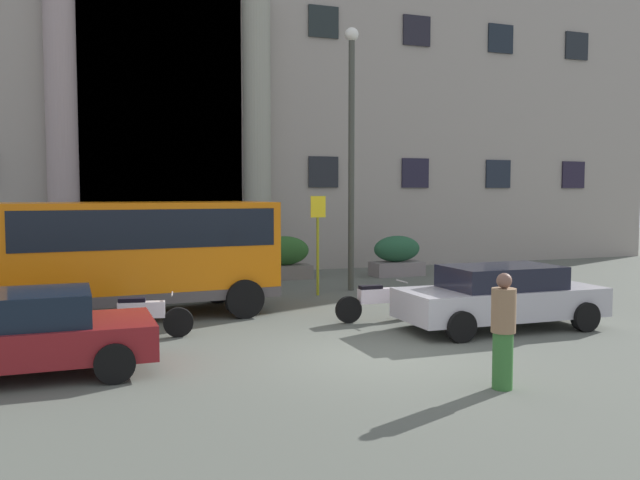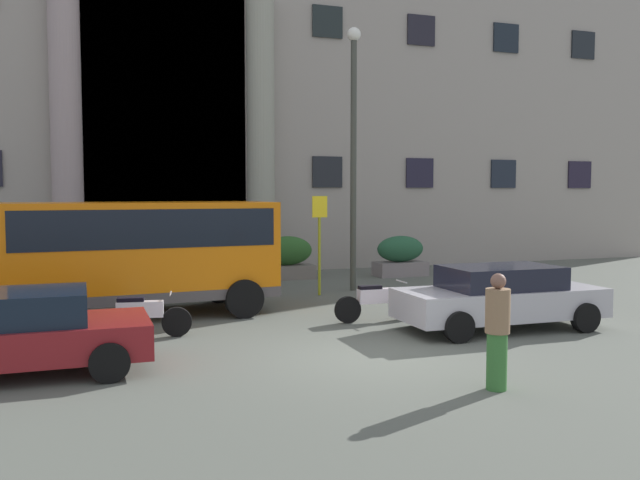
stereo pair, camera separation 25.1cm
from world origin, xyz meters
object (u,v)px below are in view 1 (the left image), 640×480
object	(u,v)px
hedge_planter_far_east	(284,258)
motorcycle_near_kerb	(376,301)
parked_coupe_end	(501,296)
lamppost_plaza_centre	(351,139)
hedge_planter_east	(397,256)
scooter_by_planter	(526,290)
bus_stop_sign	(318,234)
parked_estate_mid	(15,333)
hedge_planter_entrance_right	(42,271)
orange_minibus	(142,248)
pedestrian_man_red_shirt	(503,331)
motorcycle_far_end	(139,316)

from	to	relation	value
hedge_planter_far_east	motorcycle_near_kerb	distance (m)	7.82
parked_coupe_end	lamppost_plaza_centre	bearing A→B (deg)	97.64
hedge_planter_east	scooter_by_planter	size ratio (longest dim) A/B	0.90
bus_stop_sign	lamppost_plaza_centre	xyz separation A→B (m)	(1.27, 0.58, 2.74)
bus_stop_sign	parked_coupe_end	xyz separation A→B (m)	(2.03, -5.75, -1.03)
parked_estate_mid	parked_coupe_end	bearing A→B (deg)	2.81
motorcycle_near_kerb	lamppost_plaza_centre	distance (m)	6.28
hedge_planter_far_east	parked_estate_mid	size ratio (longest dim) A/B	0.43
motorcycle_near_kerb	hedge_planter_entrance_right	bearing A→B (deg)	135.81
bus_stop_sign	parked_coupe_end	bearing A→B (deg)	-70.57
hedge_planter_entrance_right	lamppost_plaza_centre	world-z (taller)	lamppost_plaza_centre
orange_minibus	motorcycle_near_kerb	world-z (taller)	orange_minibus
pedestrian_man_red_shirt	hedge_planter_entrance_right	bearing A→B (deg)	-59.15
orange_minibus	hedge_planter_far_east	xyz separation A→B (m)	(5.15, 5.33, -0.91)
parked_coupe_end	pedestrian_man_red_shirt	bearing A→B (deg)	-124.40
hedge_planter_entrance_right	scooter_by_planter	distance (m)	13.51
motorcycle_far_end	scooter_by_planter	distance (m)	9.45
pedestrian_man_red_shirt	lamppost_plaza_centre	distance (m)	10.85
lamppost_plaza_centre	hedge_planter_east	bearing A→B (deg)	42.53
parked_coupe_end	pedestrian_man_red_shirt	size ratio (longest dim) A/B	2.57
hedge_planter_entrance_right	bus_stop_sign	bearing A→B (deg)	-23.88
scooter_by_planter	lamppost_plaza_centre	distance (m)	6.65
hedge_planter_entrance_right	pedestrian_man_red_shirt	world-z (taller)	pedestrian_man_red_shirt
hedge_planter_far_east	motorcycle_near_kerb	bearing A→B (deg)	-92.02
pedestrian_man_red_shirt	hedge_planter_far_east	bearing A→B (deg)	-90.40
parked_coupe_end	motorcycle_near_kerb	xyz separation A→B (m)	(-2.13, 1.70, -0.24)
orange_minibus	bus_stop_sign	world-z (taller)	bus_stop_sign
orange_minibus	bus_stop_sign	xyz separation A→B (m)	(4.98, 1.57, 0.12)
hedge_planter_entrance_right	lamppost_plaza_centre	bearing A→B (deg)	-17.19
hedge_planter_far_east	scooter_by_planter	world-z (taller)	hedge_planter_far_east
lamppost_plaza_centre	hedge_planter_far_east	bearing A→B (deg)	109.00
bus_stop_sign	hedge_planter_entrance_right	bearing A→B (deg)	156.12
hedge_planter_far_east	parked_coupe_end	xyz separation A→B (m)	(1.85, -9.51, 0.00)
scooter_by_planter	parked_coupe_end	bearing A→B (deg)	-152.65
parked_estate_mid	scooter_by_planter	size ratio (longest dim) A/B	2.12
hedge_planter_far_east	lamppost_plaza_centre	world-z (taller)	lamppost_plaza_centre
hedge_planter_far_east	motorcycle_far_end	world-z (taller)	hedge_planter_far_east
bus_stop_sign	hedge_planter_entrance_right	world-z (taller)	bus_stop_sign
orange_minibus	scooter_by_planter	size ratio (longest dim) A/B	3.10
hedge_planter_far_east	parked_estate_mid	world-z (taller)	hedge_planter_far_east
orange_minibus	lamppost_plaza_centre	xyz separation A→B (m)	(6.25, 2.16, 2.87)
hedge_planter_far_east	lamppost_plaza_centre	xyz separation A→B (m)	(1.09, -3.17, 3.77)
scooter_by_planter	motorcycle_near_kerb	world-z (taller)	same
lamppost_plaza_centre	parked_coupe_end	bearing A→B (deg)	-83.17
hedge_planter_east	motorcycle_far_end	bearing A→B (deg)	-142.36
parked_coupe_end	hedge_planter_east	bearing A→B (deg)	77.56
motorcycle_near_kerb	lamppost_plaza_centre	xyz separation A→B (m)	(1.37, 4.64, 4.01)
scooter_by_planter	hedge_planter_east	bearing A→B (deg)	75.83
hedge_planter_far_east	parked_coupe_end	bearing A→B (deg)	-78.98
parked_coupe_end	hedge_planter_entrance_right	bearing A→B (deg)	136.95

